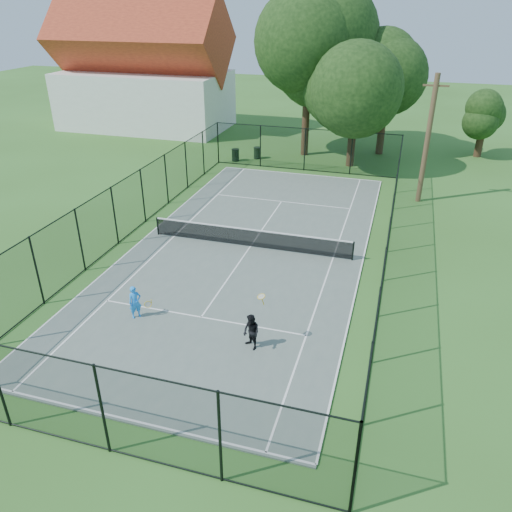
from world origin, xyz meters
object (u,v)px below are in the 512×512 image
(player_blue, at_px, (135,302))
(tennis_net, at_px, (250,237))
(trash_bin_right, at_px, (257,153))
(utility_pole, at_px, (427,140))
(player_black, at_px, (251,332))
(trash_bin_left, at_px, (235,155))

(player_blue, bearing_deg, tennis_net, 71.31)
(tennis_net, xyz_separation_m, trash_bin_right, (-4.03, 14.87, -0.13))
(player_blue, bearing_deg, trash_bin_right, 94.27)
(utility_pole, height_order, player_black, utility_pole)
(tennis_net, bearing_deg, trash_bin_right, 105.17)
(tennis_net, height_order, trash_bin_right, tennis_net)
(trash_bin_right, xyz_separation_m, player_blue, (1.64, -21.94, 0.27))
(tennis_net, distance_m, trash_bin_left, 14.82)
(trash_bin_left, bearing_deg, player_blue, -81.70)
(tennis_net, height_order, trash_bin_left, tennis_net)
(trash_bin_left, relative_size, utility_pole, 0.12)
(trash_bin_left, distance_m, utility_pole, 14.53)
(player_blue, bearing_deg, player_black, -6.85)
(trash_bin_right, height_order, player_blue, player_blue)
(player_blue, bearing_deg, trash_bin_left, 98.30)
(trash_bin_right, height_order, utility_pole, utility_pole)
(trash_bin_right, bearing_deg, tennis_net, -74.83)
(trash_bin_left, bearing_deg, tennis_net, -68.49)
(utility_pole, bearing_deg, trash_bin_left, 160.23)
(tennis_net, height_order, utility_pole, utility_pole)
(trash_bin_right, bearing_deg, player_blue, -85.73)
(trash_bin_left, height_order, player_blue, player_blue)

